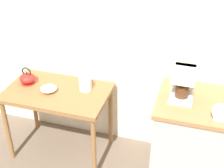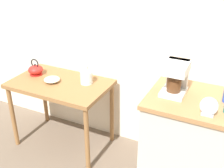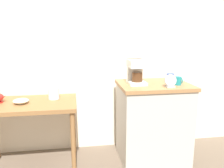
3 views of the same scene
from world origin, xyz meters
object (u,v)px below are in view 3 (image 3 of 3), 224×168
bowl_stoneware (21,101)px  glass_carafe_vase (54,93)px  mug_dark_teal (178,81)px  table_clock (170,82)px  mug_blue (170,78)px  coffee_maker (136,71)px

bowl_stoneware → glass_carafe_vase: size_ratio=0.81×
glass_carafe_vase → mug_dark_teal: size_ratio=2.15×
glass_carafe_vase → table_clock: size_ratio=1.43×
mug_blue → bowl_stoneware: bearing=-178.6°
coffee_maker → table_clock: size_ratio=1.99×
table_clock → coffee_maker: bearing=142.9°
bowl_stoneware → coffee_maker: (1.18, 0.01, 0.28)m
coffee_maker → mug_dark_teal: (0.42, -0.12, -0.10)m
bowl_stoneware → mug_blue: (1.58, 0.04, 0.18)m
mug_dark_teal → table_clock: table_clock is taller
mug_blue → coffee_maker: bearing=-175.7°
mug_dark_teal → mug_blue: size_ratio=0.92×
glass_carafe_vase → mug_blue: bearing=-4.0°
mug_blue → table_clock: 0.27m
glass_carafe_vase → mug_dark_teal: 1.32m
bowl_stoneware → glass_carafe_vase: bearing=22.4°
table_clock → mug_dark_teal: bearing=36.8°
bowl_stoneware → glass_carafe_vase: 0.34m
coffee_maker → mug_blue: (0.40, 0.03, -0.09)m
mug_dark_teal → mug_blue: (-0.02, 0.15, 0.00)m
mug_blue → table_clock: bearing=-112.8°
coffee_maker → table_clock: coffee_maker is taller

